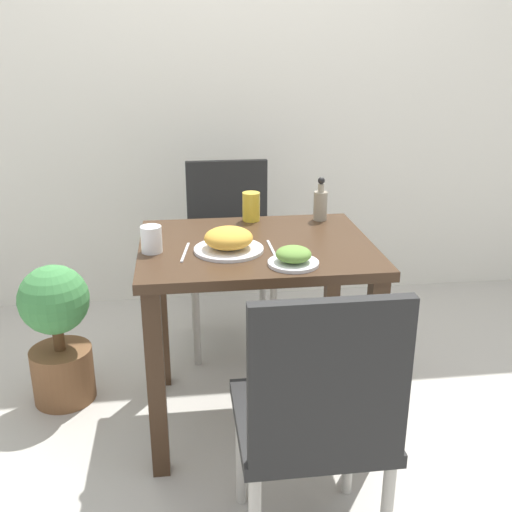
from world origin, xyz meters
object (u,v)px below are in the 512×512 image
object	(u,v)px
chair_near	(317,415)
food_plate	(229,241)
chair_far	(230,244)
sauce_bottle	(320,204)
juice_glass	(251,207)
potted_plant_left	(58,330)
drink_cup	(151,239)
side_plate	(293,257)

from	to	relation	value
chair_near	food_plate	world-z (taller)	chair_near
chair_far	sauce_bottle	size ratio (longest dim) A/B	4.97
juice_glass	potted_plant_left	xyz separation A→B (m)	(-0.81, -0.07, -0.48)
drink_cup	sauce_bottle	distance (m)	0.75
side_plate	chair_far	bearing A→B (deg)	98.22
chair_far	potted_plant_left	size ratio (longest dim) A/B	1.48
chair_near	chair_far	world-z (taller)	same
chair_near	food_plate	distance (m)	0.74
side_plate	potted_plant_left	distance (m)	1.10
side_plate	drink_cup	bearing A→B (deg)	158.23
sauce_bottle	potted_plant_left	xyz separation A→B (m)	(-1.10, -0.04, -0.49)
chair_near	chair_far	size ratio (longest dim) A/B	1.00
side_plate	sauce_bottle	bearing A→B (deg)	67.56
chair_near	chair_far	xyz separation A→B (m)	(-0.11, 1.44, 0.00)
chair_near	side_plate	world-z (taller)	chair_near
chair_far	drink_cup	distance (m)	0.87
drink_cup	potted_plant_left	distance (m)	0.68
chair_near	potted_plant_left	bearing A→B (deg)	-48.09
drink_cup	chair_far	bearing A→B (deg)	65.87
chair_far	drink_cup	xyz separation A→B (m)	(-0.34, -0.75, 0.29)
chair_near	sauce_bottle	distance (m)	1.07
chair_near	potted_plant_left	world-z (taller)	chair_near
chair_near	potted_plant_left	distance (m)	1.30
sauce_bottle	chair_far	bearing A→B (deg)	128.10
side_plate	juice_glass	bearing A→B (deg)	98.35
chair_near	juice_glass	bearing A→B (deg)	-87.12
chair_far	drink_cup	world-z (taller)	chair_far
food_plate	juice_glass	bearing A→B (deg)	71.17
sauce_bottle	juice_glass	bearing A→B (deg)	174.62
food_plate	sauce_bottle	distance (m)	0.53
chair_near	juice_glass	size ratio (longest dim) A/B	7.58
food_plate	chair_far	bearing A→B (deg)	85.09
potted_plant_left	drink_cup	bearing A→B (deg)	-33.09
drink_cup	chair_near	bearing A→B (deg)	-57.15
side_plate	drink_cup	xyz separation A→B (m)	(-0.47, 0.19, 0.02)
potted_plant_left	chair_near	bearing A→B (deg)	-48.09
side_plate	potted_plant_left	bearing A→B (deg)	152.61
potted_plant_left	sauce_bottle	bearing A→B (deg)	2.08
side_plate	drink_cup	distance (m)	0.51
chair_near	side_plate	distance (m)	0.57
food_plate	sauce_bottle	world-z (taller)	sauce_bottle
chair_far	sauce_bottle	bearing A→B (deg)	-51.90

